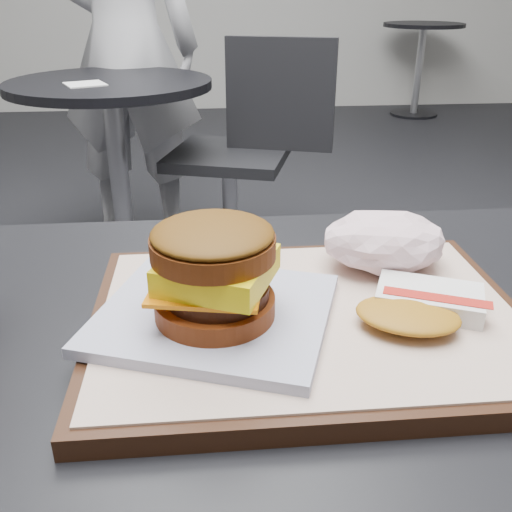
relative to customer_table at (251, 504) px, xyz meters
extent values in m
cube|color=black|center=(0.00, 0.00, 0.17)|extent=(0.80, 0.60, 0.04)
cube|color=black|center=(0.05, 0.02, 0.19)|extent=(0.38, 0.28, 0.02)
cube|color=beige|center=(0.05, 0.02, 0.20)|extent=(0.36, 0.26, 0.00)
cube|color=silver|center=(-0.03, 0.02, 0.21)|extent=(0.24, 0.22, 0.01)
cylinder|color=maroon|center=(-0.03, 0.01, 0.22)|extent=(0.13, 0.13, 0.02)
cylinder|color=black|center=(-0.03, 0.01, 0.24)|extent=(0.11, 0.11, 0.01)
cube|color=orange|center=(-0.03, 0.01, 0.25)|extent=(0.10, 0.10, 0.00)
cube|color=#FFEA10|center=(-0.03, 0.01, 0.26)|extent=(0.11, 0.11, 0.02)
cylinder|color=#682F0E|center=(-0.03, 0.01, 0.28)|extent=(0.13, 0.13, 0.02)
ellipsoid|color=#613A0D|center=(-0.03, 0.01, 0.29)|extent=(0.12, 0.12, 0.02)
cube|color=white|center=(0.16, 0.02, 0.21)|extent=(0.10, 0.09, 0.02)
cube|color=#B11F17|center=(0.16, 0.01, 0.22)|extent=(0.09, 0.05, 0.00)
ellipsoid|color=#BE821E|center=(0.13, -0.01, 0.22)|extent=(0.10, 0.09, 0.01)
cylinder|color=black|center=(-0.35, 1.65, -0.57)|extent=(0.44, 0.44, 0.02)
cylinder|color=#A5A5AA|center=(-0.35, 1.65, -0.21)|extent=(0.07, 0.07, 0.70)
cylinder|color=black|center=(-0.35, 1.65, 0.15)|extent=(0.70, 0.70, 0.03)
cube|color=white|center=(-0.41, 1.55, 0.17)|extent=(0.16, 0.16, 0.00)
cylinder|color=#B2B2B7|center=(0.06, 1.70, -0.36)|extent=(0.06, 0.06, 0.44)
cube|color=black|center=(0.06, 1.70, -0.12)|extent=(0.52, 0.52, 0.04)
cube|color=black|center=(0.25, 1.70, 0.10)|extent=(0.39, 0.14, 0.40)
imported|color=silver|center=(-0.34, 2.07, 0.24)|extent=(0.66, 0.50, 1.64)
cylinder|color=black|center=(1.80, 4.50, -0.57)|extent=(0.40, 0.40, 0.02)
cylinder|color=#A5A5AA|center=(1.80, 4.50, -0.21)|extent=(0.06, 0.06, 0.70)
cylinder|color=black|center=(1.80, 4.50, 0.15)|extent=(0.66, 0.66, 0.03)
camera|label=1|loc=(-0.03, -0.40, 0.47)|focal=40.00mm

